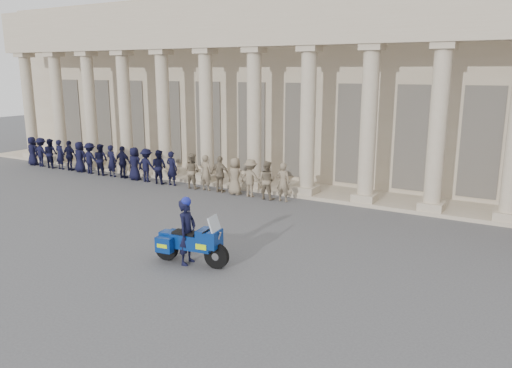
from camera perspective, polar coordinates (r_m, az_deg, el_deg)
The scene contains 5 objects.
ground at distance 15.84m, azimuth -10.95°, elevation -6.98°, with size 90.00×90.00×0.00m, color #48484B.
building at distance 27.72m, azimuth 9.39°, elevation 11.08°, with size 40.00×12.50×9.00m.
officer_rank at distance 25.36m, azimuth -13.81°, elevation 2.28°, with size 16.77×0.62×1.63m.
motorcycle at distance 14.09m, azimuth -7.39°, elevation -6.61°, with size 2.31×1.02×1.49m.
rider at distance 14.05m, azimuth -7.89°, elevation -5.33°, with size 0.52×0.73×1.94m.
Camera 1 is at (9.94, -11.12, 5.32)m, focal length 35.00 mm.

